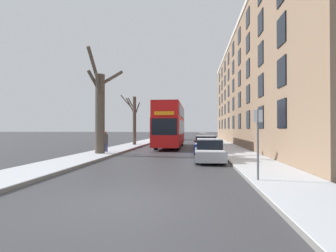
% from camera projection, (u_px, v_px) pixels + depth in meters
% --- Properties ---
extents(ground_plane, '(320.00, 320.00, 0.00)m').
position_uv_depth(ground_plane, '(120.00, 204.00, 6.90)').
color(ground_plane, '#424247').
extents(sidewalk_left, '(2.73, 130.00, 0.16)m').
position_uv_depth(sidewalk_left, '(164.00, 137.00, 60.16)').
color(sidewalk_left, slate).
rests_on(sidewalk_left, ground).
extents(sidewalk_right, '(2.73, 130.00, 0.16)m').
position_uv_depth(sidewalk_right, '(210.00, 137.00, 59.07)').
color(sidewalk_right, slate).
rests_on(sidewalk_right, ground).
extents(terrace_facade_right, '(9.10, 45.78, 13.96)m').
position_uv_depth(terrace_facade_right, '(272.00, 87.00, 31.38)').
color(terrace_facade_right, '#8C7056').
rests_on(terrace_facade_right, ground).
extents(bare_tree_left_0, '(2.21, 3.42, 7.60)m').
position_uv_depth(bare_tree_left_0, '(100.00, 109.00, 19.50)').
color(bare_tree_left_0, '#4C4238').
rests_on(bare_tree_left_0, ground).
extents(bare_tree_left_1, '(2.44, 1.18, 6.07)m').
position_uv_depth(bare_tree_left_1, '(134.00, 119.00, 30.41)').
color(bare_tree_left_1, '#4C4238').
rests_on(bare_tree_left_1, ground).
extents(double_decker_bus, '(2.50, 11.62, 4.48)m').
position_uv_depth(double_decker_bus, '(171.00, 124.00, 28.02)').
color(double_decker_bus, red).
rests_on(double_decker_bus, ground).
extents(parked_car_0, '(1.70, 3.92, 1.38)m').
position_uv_depth(parked_car_0, '(209.00, 151.00, 15.67)').
color(parked_car_0, '#9EA3AD').
rests_on(parked_car_0, ground).
extents(parked_car_1, '(1.87, 4.27, 1.47)m').
position_uv_depth(parked_car_1, '(206.00, 145.00, 21.18)').
color(parked_car_1, navy).
rests_on(parked_car_1, ground).
extents(parked_car_2, '(1.87, 4.46, 1.48)m').
position_uv_depth(parked_car_2, '(203.00, 142.00, 26.40)').
color(parked_car_2, maroon).
rests_on(parked_car_2, ground).
extents(parked_car_3, '(1.79, 3.92, 1.44)m').
position_uv_depth(parked_car_3, '(202.00, 140.00, 32.13)').
color(parked_car_3, slate).
rests_on(parked_car_3, ground).
extents(parked_car_4, '(1.79, 4.21, 1.35)m').
position_uv_depth(parked_car_4, '(201.00, 138.00, 37.73)').
color(parked_car_4, maroon).
rests_on(parked_car_4, ground).
extents(oncoming_van, '(1.94, 5.51, 2.35)m').
position_uv_depth(oncoming_van, '(172.00, 133.00, 47.63)').
color(oncoming_van, white).
rests_on(oncoming_van, ground).
extents(pedestrian_left_sidewalk, '(0.39, 0.39, 1.78)m').
position_uv_depth(pedestrian_left_sidewalk, '(106.00, 141.00, 20.89)').
color(pedestrian_left_sidewalk, navy).
rests_on(pedestrian_left_sidewalk, ground).
extents(street_sign_post, '(0.32, 0.07, 2.68)m').
position_uv_depth(street_sign_post, '(258.00, 141.00, 9.31)').
color(street_sign_post, '#4C4F54').
rests_on(street_sign_post, ground).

